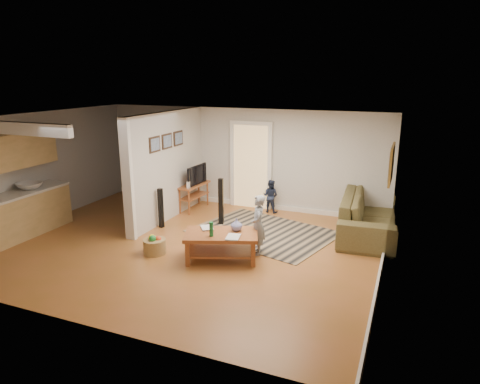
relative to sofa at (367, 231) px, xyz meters
name	(u,v)px	position (x,y,z in m)	size (l,w,h in m)	color
ground	(185,245)	(-3.30, -2.20, 0.00)	(7.50, 7.50, 0.00)	brown
room_shell	(148,166)	(-4.37, -1.77, 1.46)	(7.54, 6.02, 2.52)	#B7B5B0
area_rug	(264,232)	(-2.08, -0.91, 0.01)	(2.85, 2.08, 0.01)	black
sofa	(367,231)	(0.00, 0.00, 0.00)	(2.84, 1.11, 0.83)	#4A4025
coffee_table	(222,238)	(-2.33, -2.51, 0.40)	(1.50, 1.19, 0.78)	brown
tv_console	(194,186)	(-4.24, -0.01, 0.60)	(0.45, 1.07, 0.90)	brown
speaker_left	(161,208)	(-4.30, -1.46, 0.45)	(0.09, 0.09, 0.90)	black
speaker_right	(221,202)	(-3.15, -0.78, 0.54)	(0.11, 0.11, 1.07)	black
toy_basket	(155,245)	(-3.64, -2.76, 0.16)	(0.43, 0.43, 0.38)	olive
child	(258,253)	(-1.81, -2.03, 0.00)	(0.42, 0.28, 1.15)	gray
toddler	(270,212)	(-2.39, 0.50, 0.00)	(0.40, 0.31, 0.83)	#1F2740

